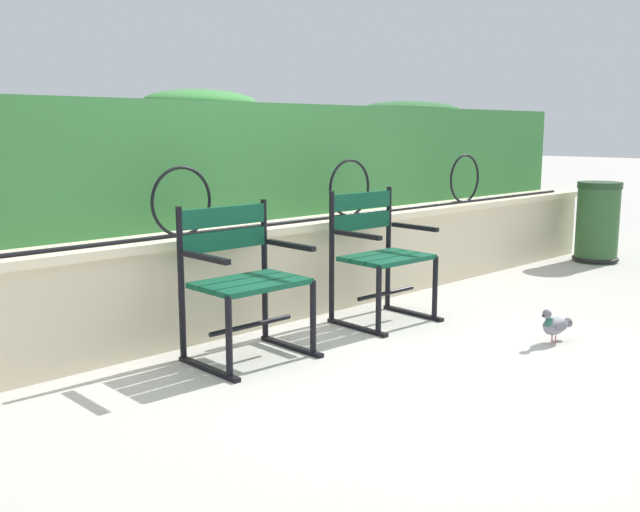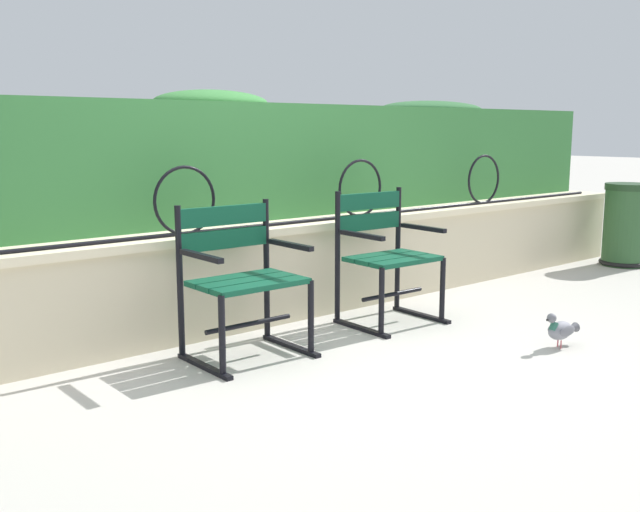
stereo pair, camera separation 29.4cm
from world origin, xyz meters
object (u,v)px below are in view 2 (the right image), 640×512
object	(u,v)px
park_chair_left	(240,275)
trash_bin	(625,227)
park_chair_right	(385,253)
pigeon_near_chairs	(561,329)

from	to	relation	value
park_chair_left	trash_bin	bearing A→B (deg)	-0.23
park_chair_right	park_chair_left	bearing A→B (deg)	-179.87
park_chair_right	pigeon_near_chairs	bearing A→B (deg)	-71.66
park_chair_left	park_chair_right	xyz separation A→B (m)	(1.16, 0.00, 0.00)
park_chair_left	trash_bin	world-z (taller)	park_chair_left
park_chair_right	pigeon_near_chairs	world-z (taller)	park_chair_right
pigeon_near_chairs	trash_bin	size ratio (longest dim) A/B	0.37
park_chair_right	pigeon_near_chairs	distance (m)	1.22
park_chair_left	trash_bin	size ratio (longest dim) A/B	1.11
park_chair_right	trash_bin	distance (m)	3.20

